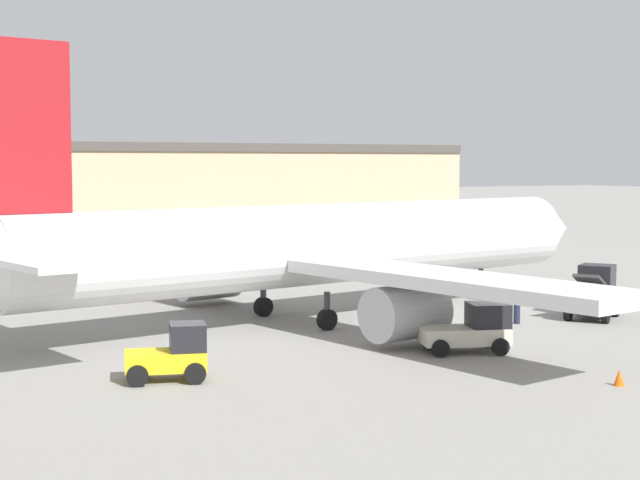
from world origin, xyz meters
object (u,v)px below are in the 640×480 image
Objects in this scene: airplane at (303,247)px; safety_cone_near at (619,377)px; belt_loader_truck at (594,293)px; baggage_tug at (472,329)px; ground_crew_worker at (517,302)px; pushback_tug at (172,354)px.

airplane is 16.80m from safety_cone_near.
belt_loader_truck is at bearing 50.28° from safety_cone_near.
belt_loader_truck is 14.27m from safety_cone_near.
baggage_tug is at bearing 167.66° from belt_loader_truck.
safety_cone_near is at bearing -63.51° from baggage_tug.
baggage_tug reaches higher than ground_crew_worker.
airplane reaches higher than pushback_tug.
baggage_tug is 10.77m from belt_loader_truck.
belt_loader_truck reaches higher than safety_cone_near.
belt_loader_truck is at bearing -31.58° from ground_crew_worker.
ground_crew_worker is at bearing 28.45° from pushback_tug.
belt_loader_truck is 1.23× the size of pushback_tug.
baggage_tug is (-5.72, -4.44, -0.11)m from ground_crew_worker.
airplane is 13.71m from belt_loader_truck.
pushback_tug reaches higher than baggage_tug.
ground_crew_worker is at bearing 140.88° from belt_loader_truck.
belt_loader_truck reaches higher than pushback_tug.
ground_crew_worker is at bearing 57.40° from baggage_tug.
pushback_tug is at bearing 154.36° from belt_loader_truck.
airplane is 12.62× the size of pushback_tug.
safety_cone_near is (-4.88, -11.27, -0.70)m from ground_crew_worker.
baggage_tug is at bearing -85.78° from airplane.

